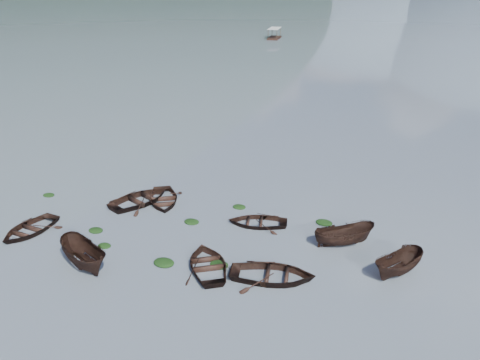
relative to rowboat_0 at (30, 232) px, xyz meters
The scene contains 19 objects.
ground_plane 9.79m from the rowboat_0, ahead, with size 2400.00×2400.00×0.00m, color slate.
rowboat_0 is the anchor object (origin of this frame).
rowboat_1 8.04m from the rowboat_0, 66.46° to the left, with size 3.49×4.89×1.01m, color black.
rowboat_2 6.43m from the rowboat_0, ahead, with size 1.73×4.60×1.77m, color black.
rowboat_3 12.96m from the rowboat_0, 11.39° to the left, with size 3.22×4.50×0.93m, color black.
rowboat_4 16.86m from the rowboat_0, 11.99° to the left, with size 3.49×4.88×1.01m, color black.
rowboat_5 23.73m from the rowboat_0, 19.32° to the left, with size 1.48×3.94×1.52m, color black.
rowboat_6 9.52m from the rowboat_0, 61.13° to the left, with size 3.19×4.46×0.92m, color black.
rowboat_7 15.27m from the rowboat_0, 35.71° to the left, with size 2.89×4.04×0.84m, color black.
rowboat_8 20.70m from the rowboat_0, 27.11° to the left, with size 1.53×4.06×1.57m, color black.
weed_clump_0 4.38m from the rowboat_0, 33.41° to the left, with size 1.03×0.84×0.22m, color black.
weed_clump_1 5.76m from the rowboat_0, 12.39° to the left, with size 0.90×0.72×0.20m, color black.
weed_clump_2 10.29m from the rowboat_0, ahead, with size 1.32×1.06×0.29m, color black.
weed_clump_3 14.48m from the rowboat_0, 46.76° to the left, with size 0.99×0.84×0.22m, color black.
weed_clump_4 13.46m from the rowboat_0, 13.45° to the left, with size 1.18×0.93×0.24m, color black.
weed_clump_5 5.95m from the rowboat_0, 128.18° to the left, with size 0.96×0.77×0.20m, color black.
weed_clump_6 10.78m from the rowboat_0, 39.05° to the left, with size 1.09×0.90×0.23m, color black.
weed_clump_7 19.86m from the rowboat_0, 35.19° to the left, with size 1.18×0.94×0.26m, color black.
pontoon_left 94.44m from the rowboat_0, 108.26° to the left, with size 2.40×5.77×2.21m, color black, non-canonical shape.
Camera 1 is at (18.71, -18.44, 16.90)m, focal length 40.00 mm.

